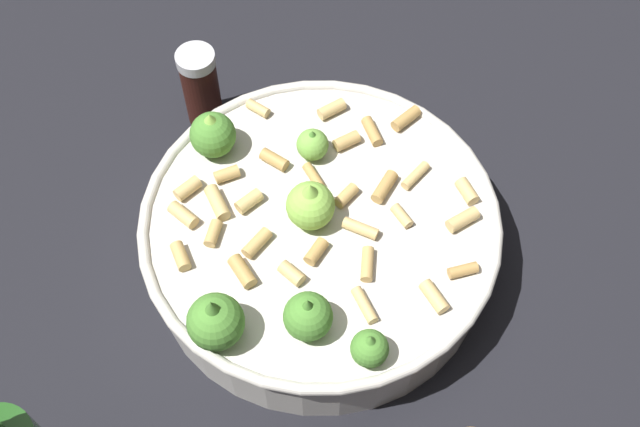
% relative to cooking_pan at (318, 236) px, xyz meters
% --- Properties ---
extents(ground_plane, '(2.40, 2.40, 0.00)m').
position_rel_cooking_pan_xyz_m(ground_plane, '(0.00, 0.00, -0.04)').
color(ground_plane, black).
extents(cooking_pan, '(0.33, 0.33, 0.13)m').
position_rel_cooking_pan_xyz_m(cooking_pan, '(0.00, 0.00, 0.00)').
color(cooking_pan, beige).
rests_on(cooking_pan, ground).
extents(pepper_shaker, '(0.04, 0.04, 0.10)m').
position_rel_cooking_pan_xyz_m(pepper_shaker, '(-0.14, 0.16, 0.01)').
color(pepper_shaker, '#33140F').
rests_on(pepper_shaker, ground).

